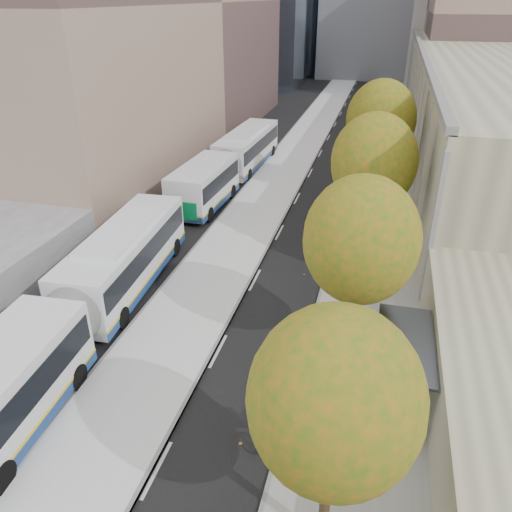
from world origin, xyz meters
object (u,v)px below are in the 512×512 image
(cyclist, at_px, (262,418))
(bus_shelter, at_px, (410,353))
(bus_far, at_px, (231,162))
(bus_near, at_px, (86,300))
(distant_car, at_px, (267,136))

(cyclist, bearing_deg, bus_shelter, 26.48)
(bus_far, relative_size, cyclist, 7.89)
(bus_far, bearing_deg, bus_shelter, -56.25)
(bus_near, distance_m, distant_car, 32.61)
(bus_near, xyz_separation_m, cyclist, (8.60, -3.82, -0.79))
(bus_near, height_order, bus_far, bus_far)
(cyclist, distance_m, distant_car, 37.40)
(bus_shelter, xyz_separation_m, cyclist, (-4.50, -2.91, -1.33))
(bus_shelter, xyz_separation_m, bus_far, (-12.97, 21.31, -0.54))
(bus_shelter, height_order, bus_near, bus_near)
(distant_car, bearing_deg, bus_far, -96.09)
(bus_far, bearing_deg, distant_car, 92.55)
(cyclist, bearing_deg, bus_near, 149.66)
(bus_near, relative_size, bus_far, 1.00)
(bus_far, height_order, distant_car, bus_far)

